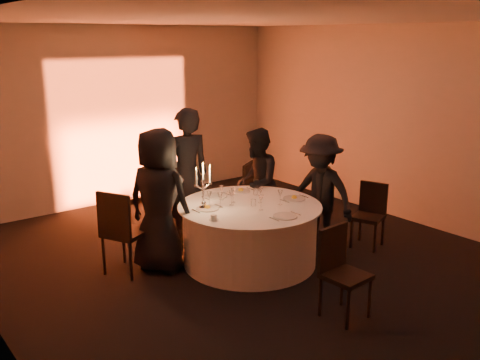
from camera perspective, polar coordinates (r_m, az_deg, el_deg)
floor at (r=6.94m, az=1.02°, el=-8.74°), size 7.00×7.00×0.00m
ceiling at (r=6.36m, az=1.15°, el=16.84°), size 7.00×7.00×0.00m
wall_back at (r=9.43m, az=-12.48°, el=6.76°), size 7.00×0.00×7.00m
wall_right at (r=8.66m, az=16.81°, el=5.76°), size 0.00×7.00×7.00m
uplighter_fixture at (r=9.48m, az=-11.20°, el=-2.13°), size 0.25×0.12×0.10m
banquet_table at (r=6.80m, az=1.04°, el=-5.77°), size 1.80×1.80×0.77m
chair_left at (r=6.54m, az=-12.57°, el=-4.99°), size 0.62×0.62×1.06m
chair_back_left at (r=7.96m, az=-6.55°, el=-1.12°), size 0.48×0.48×1.06m
chair_back_right at (r=8.18m, az=0.17°, el=-0.98°), size 0.58×0.58×0.97m
chair_right at (r=7.54m, az=13.71°, el=-3.24°), size 0.49×0.49×0.88m
chair_front at (r=5.61m, az=10.64°, el=-9.08°), size 0.44×0.44×0.94m
guest_left at (r=6.51m, az=-8.64°, el=-2.21°), size 0.90×1.03×1.77m
guest_back_left at (r=7.48m, az=-5.72°, el=0.56°), size 0.74×0.54×1.88m
guest_back_right at (r=7.66m, az=1.77°, el=-0.25°), size 0.96×0.95×1.56m
guest_right at (r=7.21m, az=8.53°, el=-1.35°), size 0.76×1.11×1.57m
plate_left at (r=6.52m, az=-3.49°, el=-2.96°), size 0.36×0.27×0.08m
plate_back_left at (r=7.03m, az=-2.57°, el=-1.71°), size 0.36×0.29×0.01m
plate_back_right at (r=7.24m, az=0.09°, el=-1.10°), size 0.35×0.25×0.08m
plate_right at (r=6.94m, az=5.80°, el=-1.90°), size 0.36×0.29×0.08m
plate_front at (r=6.26m, az=4.84°, el=-3.87°), size 0.36×0.28×0.01m
coffee_cup at (r=6.13m, az=-2.83°, el=-4.01°), size 0.11×0.11×0.07m
candelabra at (r=6.50m, az=-3.92°, el=-1.33°), size 0.25×0.12×0.58m
wine_glass_a at (r=6.65m, az=4.31°, el=-1.52°), size 0.07×0.07×0.19m
wine_glass_b at (r=6.58m, az=-3.29°, el=-1.69°), size 0.07×0.07×0.19m
wine_glass_c at (r=6.83m, az=-2.00°, el=-1.05°), size 0.07×0.07×0.19m
wine_glass_d at (r=6.53m, az=-2.13°, el=-1.81°), size 0.07×0.07×0.19m
wine_glass_e at (r=6.73m, az=-0.74°, el=-1.29°), size 0.07×0.07×0.19m
wine_glass_f at (r=6.43m, az=2.26°, el=-2.08°), size 0.07×0.07×0.19m
wine_glass_g at (r=6.62m, az=-0.90°, el=-1.58°), size 0.07×0.07×0.19m
wine_glass_h at (r=6.72m, az=2.17°, el=-1.32°), size 0.07×0.07×0.19m
tumbler_a at (r=7.09m, az=1.70°, el=-1.23°), size 0.07×0.07×0.09m
tumbler_b at (r=6.61m, az=1.43°, el=-2.44°), size 0.07×0.07×0.09m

